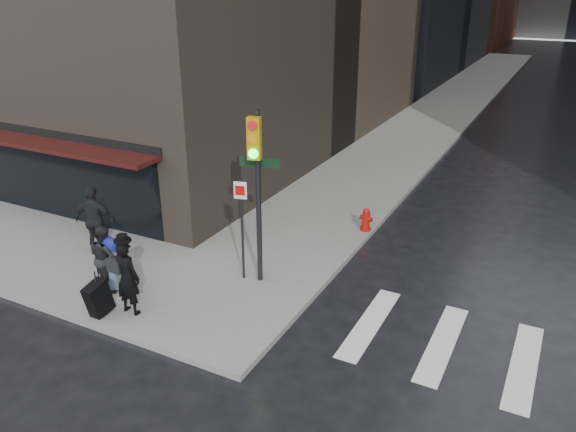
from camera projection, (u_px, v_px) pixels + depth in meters
name	position (u px, v px, depth m)	size (l,w,h in m)	color
ground	(213.00, 306.00, 13.06)	(140.00, 140.00, 0.00)	black
sidewalk_left	(457.00, 99.00, 35.13)	(4.00, 50.00, 0.15)	slate
crosswalk	(568.00, 377.00, 10.72)	(8.50, 3.00, 0.01)	silver
storefront	(52.00, 166.00, 16.86)	(8.40, 1.11, 2.83)	black
man_overcoat	(121.00, 281.00, 12.23)	(1.00, 0.96, 1.93)	black
man_jeans	(106.00, 257.00, 13.25)	(1.09, 1.02, 1.62)	black
man_greycoat	(95.00, 221.00, 14.87)	(1.21, 0.75, 1.93)	black
traffic_light	(255.00, 176.00, 12.77)	(1.03, 0.59, 4.23)	black
fire_hydrant	(366.00, 221.00, 16.51)	(0.40, 0.31, 0.70)	#9F1009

